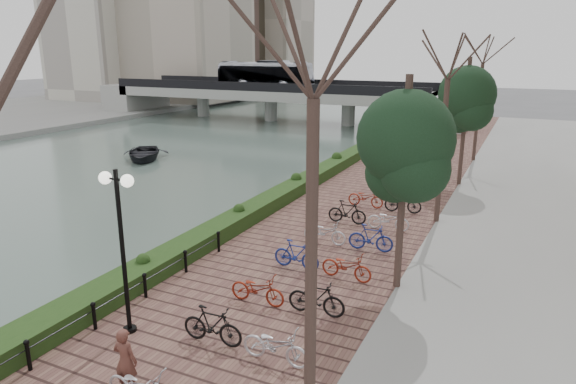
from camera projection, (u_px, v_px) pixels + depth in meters
The scene contains 10 objects.
river_water at pixel (153, 152), 39.68m from camera, with size 30.00×130.00×0.02m, color #4D6059.
promenade at pixel (358, 206), 25.23m from camera, with size 8.00×75.00×0.50m, color brown.
hedge at pixel (314, 177), 28.66m from camera, with size 1.10×56.00×0.60m, color #183312.
chain_fence at pixel (64, 336), 12.66m from camera, with size 0.10×14.10×0.70m.
lamppost at pixel (119, 216), 12.68m from camera, with size 1.02×0.32×4.38m.
pedestrian at pixel (125, 361), 10.93m from camera, with size 0.56×0.37×1.53m, color brown.
bicycle_parking at pixel (321, 260), 16.89m from camera, with size 2.40×17.32×1.00m.
street_trees at pixel (427, 164), 18.46m from camera, with size 3.20×37.12×6.80m.
bridge at pixel (270, 90), 56.23m from camera, with size 36.00×10.77×6.50m.
boat at pixel (143, 153), 36.67m from camera, with size 3.29×4.60×0.95m, color black.
Camera 1 is at (11.24, -5.77, 7.67)m, focal length 32.00 mm.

